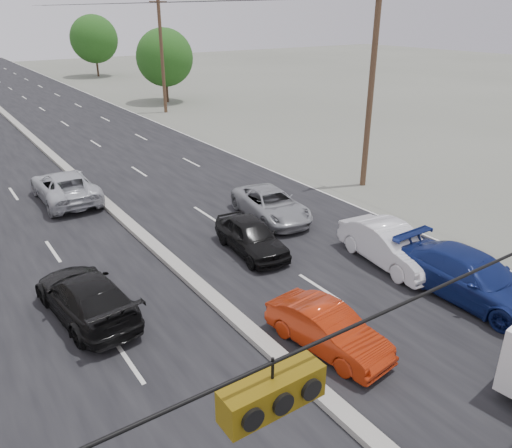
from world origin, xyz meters
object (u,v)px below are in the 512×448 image
at_px(tree_right_mid, 165,57).
at_px(oncoming_near, 86,297).
at_px(queue_car_a, 251,236).
at_px(queue_car_b, 390,246).
at_px(utility_pole_right_b, 371,88).
at_px(utility_pole_right_c, 162,54).
at_px(tree_right_far, 94,39).
at_px(red_sedan, 328,330).
at_px(queue_car_d, 472,278).
at_px(oncoming_far, 65,187).
at_px(queue_car_c, 271,205).

xyz_separation_m(tree_right_mid, oncoming_near, (-18.60, -34.24, -3.65)).
bearing_deg(tree_right_mid, queue_car_a, -109.77).
bearing_deg(queue_car_b, utility_pole_right_b, 57.93).
distance_m(utility_pole_right_c, tree_right_far, 30.20).
bearing_deg(red_sedan, tree_right_mid, 63.75).
xyz_separation_m(tree_right_far, queue_car_b, (-9.30, -62.05, -4.22)).
height_order(red_sedan, queue_car_b, queue_car_b).
bearing_deg(queue_car_d, oncoming_far, 116.03).
height_order(queue_car_a, oncoming_far, oncoming_far).
distance_m(queue_car_a, oncoming_far, 10.76).
bearing_deg(tree_right_far, utility_pole_right_c, -96.65).
bearing_deg(tree_right_mid, queue_car_d, -101.25).
relative_size(queue_car_b, oncoming_near, 0.94).
bearing_deg(oncoming_near, tree_right_far, -113.74).
height_order(tree_right_mid, oncoming_far, tree_right_mid).
height_order(utility_pole_right_c, queue_car_d, utility_pole_right_c).
relative_size(queue_car_d, oncoming_near, 1.10).
relative_size(oncoming_near, oncoming_far, 0.89).
relative_size(red_sedan, queue_car_d, 0.72).
height_order(red_sedan, queue_car_c, queue_car_c).
relative_size(queue_car_b, queue_car_d, 0.85).
relative_size(tree_right_far, red_sedan, 2.17).
bearing_deg(oncoming_far, tree_right_far, -108.72).
bearing_deg(queue_car_c, utility_pole_right_c, 82.64).
height_order(utility_pole_right_b, oncoming_far, utility_pole_right_b).
bearing_deg(queue_car_c, utility_pole_right_b, 16.00).
xyz_separation_m(utility_pole_right_c, tree_right_far, (3.50, 30.00, -0.15)).
bearing_deg(oncoming_far, queue_car_b, 121.98).
bearing_deg(queue_car_c, oncoming_far, 140.73).
xyz_separation_m(utility_pole_right_b, queue_car_a, (-9.50, -3.38, -4.43)).
distance_m(utility_pole_right_c, queue_car_c, 27.29).
bearing_deg(queue_car_d, utility_pole_right_c, 80.35).
bearing_deg(utility_pole_right_b, queue_car_d, -118.32).
bearing_deg(utility_pole_right_c, queue_car_a, -108.51).
bearing_deg(utility_pole_right_b, tree_right_mid, 85.24).
bearing_deg(oncoming_near, tree_right_mid, -123.94).
relative_size(tree_right_mid, tree_right_far, 0.88).
height_order(utility_pole_right_c, queue_car_a, utility_pole_right_c).
height_order(tree_right_mid, queue_car_c, tree_right_mid).
bearing_deg(queue_car_c, queue_car_d, -74.22).
bearing_deg(queue_car_c, queue_car_a, -131.07).
distance_m(red_sedan, queue_car_b, 5.87).
bearing_deg(utility_pole_right_b, red_sedan, -139.23).
bearing_deg(tree_right_mid, oncoming_near, -118.52).
bearing_deg(queue_car_c, tree_right_far, 86.92).
bearing_deg(tree_right_far, tree_right_mid, -92.29).
bearing_deg(oncoming_far, tree_right_mid, -123.84).
bearing_deg(utility_pole_right_c, tree_right_far, 83.35).
height_order(utility_pole_right_c, tree_right_mid, utility_pole_right_c).
relative_size(red_sedan, queue_car_c, 0.80).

